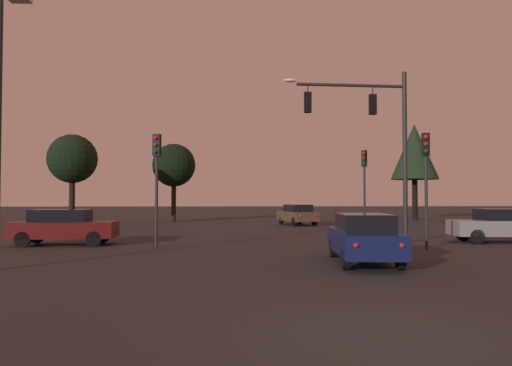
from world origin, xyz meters
TOP-DOWN VIEW (x-y plane):
  - ground_plane at (0.00, 24.50)m, footprint 168.00×168.00m
  - traffic_signal_mast_arm at (4.04, 14.18)m, footprint 5.57×0.56m
  - traffic_light_corner_left at (5.04, 19.36)m, footprint 0.36×0.39m
  - traffic_light_corner_right at (-5.28, 12.75)m, footprint 0.35×0.38m
  - traffic_light_median at (5.36, 11.65)m, footprint 0.36×0.38m
  - car_nearside_lane at (1.82, 7.85)m, footprint 2.12×4.75m
  - car_crossing_left at (-9.41, 14.11)m, footprint 4.41×1.92m
  - car_crossing_right at (10.03, 14.33)m, footprint 4.73×2.23m
  - car_far_lane at (2.62, 28.79)m, footprint 2.74×4.33m
  - tree_behind_sign at (-13.31, 27.33)m, footprint 3.40×3.40m
  - tree_left_far at (-7.13, 34.43)m, footprint 3.63×3.63m
  - tree_center_horizon at (14.57, 36.85)m, footprint 4.30×4.30m

SIDE VIEW (x-z plane):
  - ground_plane at x=0.00m, z-range 0.00..0.00m
  - car_far_lane at x=2.62m, z-range 0.03..1.55m
  - car_crossing_left at x=-9.41m, z-range 0.03..1.55m
  - car_nearside_lane at x=1.82m, z-range 0.04..1.56m
  - car_crossing_right at x=10.03m, z-range 0.04..1.56m
  - traffic_light_median at x=5.36m, z-range 0.94..5.50m
  - traffic_light_corner_right at x=-5.28m, z-range 0.94..5.53m
  - traffic_light_corner_left at x=5.04m, z-range 0.95..5.58m
  - tree_behind_sign at x=-13.31m, z-range 1.48..7.91m
  - tree_left_far at x=-7.13m, z-range 1.45..8.04m
  - traffic_signal_mast_arm at x=4.04m, z-range 1.31..8.97m
  - tree_center_horizon at x=14.57m, z-range 1.82..10.63m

